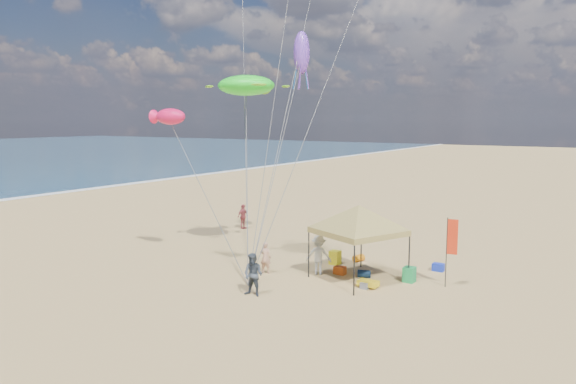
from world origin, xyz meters
name	(u,v)px	position (x,y,z in m)	size (l,w,h in m)	color
ground	(251,291)	(0.00, 0.00, 0.00)	(280.00, 280.00, 0.00)	tan
canopy_tent	(359,208)	(3.16, 4.05, 3.37)	(6.02, 6.02, 4.05)	black
feather_flag	(451,241)	(7.06, 5.20, 2.08)	(0.48, 0.09, 3.13)	black
cooler_red	(340,270)	(2.03, 4.44, 0.19)	(0.54, 0.38, 0.38)	#BC470F
cooler_blue	(438,267)	(5.84, 7.54, 0.19)	(0.54, 0.38, 0.38)	#162EB9
bag_navy	(364,274)	(3.24, 4.57, 0.18)	(0.36, 0.36, 0.60)	#0B1C32
bag_orange	(359,258)	(1.76, 7.10, 0.18)	(0.36, 0.36, 0.60)	#CD710B
chair_green	(409,274)	(5.28, 5.03, 0.35)	(0.50, 0.50, 0.70)	#198E47
chair_yellow	(335,257)	(0.97, 5.96, 0.35)	(0.50, 0.50, 0.70)	yellow
crate_grey	(365,286)	(3.99, 3.00, 0.14)	(0.34, 0.30, 0.28)	slate
beach_cart	(368,283)	(4.05, 3.23, 0.20)	(0.90, 0.50, 0.24)	yellow
person_near_a	(265,257)	(-1.10, 2.70, 0.77)	(0.56, 0.37, 1.55)	tan
person_near_b	(253,275)	(0.45, -0.42, 0.91)	(0.89, 0.69, 1.83)	#343C47
person_near_c	(319,255)	(1.16, 3.91, 0.94)	(1.22, 0.70, 1.88)	beige
person_far_a	(243,216)	(-8.59, 10.77, 0.84)	(0.98, 0.41, 1.68)	#95393F
turtle_kite	(246,85)	(-3.23, 4.11, 9.07)	(3.07, 2.46, 1.02)	#1EF624
fish_kite	(170,117)	(-5.74, 1.29, 7.51)	(1.78, 0.89, 0.79)	#F11553
squid_kite	(302,53)	(-1.86, 7.26, 10.90)	(0.87, 0.87, 2.26)	purple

